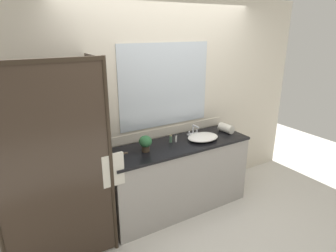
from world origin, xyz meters
TOP-DOWN VIEW (x-y plane):
  - ground_plane at (0.00, 0.00)m, footprint 8.00×8.00m
  - wall_back_with_mirror at (0.00, 0.34)m, footprint 4.40×0.06m
  - vanity_cabinet at (0.00, 0.01)m, footprint 1.80×0.58m
  - shower_enclosure at (-1.27, -0.19)m, footprint 1.20×0.59m
  - sink_basin at (0.33, -0.04)m, footprint 0.40×0.31m
  - faucet at (0.33, 0.15)m, footprint 0.17×0.14m
  - potted_plant at (-0.44, -0.00)m, footprint 0.15×0.15m
  - amenity_bottle_conditioner at (0.00, 0.06)m, footprint 0.03×0.03m
  - amenity_bottle_shampoo at (-0.06, 0.09)m, footprint 0.03×0.03m
  - rolled_towel_near_edge at (0.76, 0.01)m, footprint 0.14×0.21m

SIDE VIEW (x-z plane):
  - ground_plane at x=0.00m, z-range 0.00..0.00m
  - vanity_cabinet at x=0.00m, z-range 0.00..0.90m
  - sink_basin at x=0.33m, z-range 0.90..0.97m
  - amenity_bottle_shampoo at x=-0.06m, z-range 0.90..0.99m
  - faucet at x=0.33m, z-range 0.88..1.02m
  - amenity_bottle_conditioner at x=0.00m, z-range 0.90..1.00m
  - rolled_towel_near_edge at x=0.76m, z-range 0.90..1.01m
  - potted_plant at x=-0.44m, z-range 0.91..1.10m
  - shower_enclosure at x=-1.27m, z-range 0.02..2.02m
  - wall_back_with_mirror at x=0.00m, z-range 0.01..2.61m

